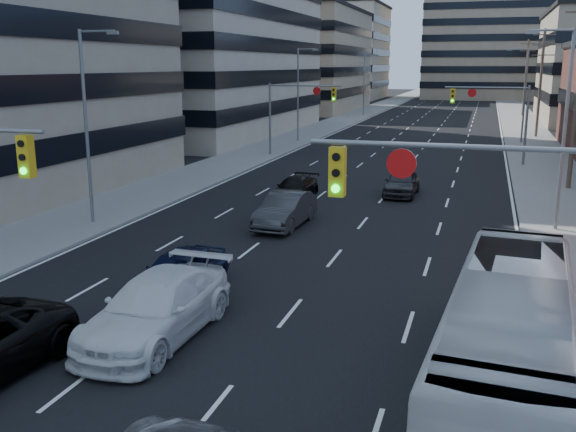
% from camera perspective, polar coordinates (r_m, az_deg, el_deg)
% --- Properties ---
extents(road_surface, '(18.00, 300.00, 0.02)m').
position_cam_1_polar(road_surface, '(136.08, 14.27, 9.77)').
color(road_surface, black).
rests_on(road_surface, ground).
extents(sidewalk_left, '(5.00, 300.00, 0.15)m').
position_cam_1_polar(sidewalk_left, '(137.17, 9.41, 10.05)').
color(sidewalk_left, slate).
rests_on(sidewalk_left, ground).
extents(sidewalk_right, '(5.00, 300.00, 0.15)m').
position_cam_1_polar(sidewalk_right, '(135.96, 19.18, 9.47)').
color(sidewalk_right, slate).
rests_on(sidewalk_right, ground).
extents(office_left_mid, '(26.00, 34.00, 28.00)m').
position_cam_1_polar(office_left_mid, '(74.33, -10.88, 18.13)').
color(office_left_mid, '#ADA089').
rests_on(office_left_mid, ground).
extents(office_left_far, '(20.00, 30.00, 16.00)m').
position_cam_1_polar(office_left_far, '(110.19, 0.70, 13.59)').
color(office_left_far, gray).
rests_on(office_left_far, ground).
extents(bg_block_left, '(24.00, 24.00, 20.00)m').
position_cam_1_polar(bg_block_left, '(149.90, 3.65, 14.25)').
color(bg_block_left, '#ADA089').
rests_on(bg_block_left, ground).
extents(signal_near_right, '(6.59, 0.33, 6.00)m').
position_cam_1_polar(signal_near_right, '(14.04, 17.82, -0.21)').
color(signal_near_right, slate).
rests_on(signal_near_right, ground).
extents(signal_far_left, '(6.09, 0.33, 6.00)m').
position_cam_1_polar(signal_far_left, '(52.91, 0.79, 9.89)').
color(signal_far_left, slate).
rests_on(signal_far_left, ground).
extents(signal_far_right, '(6.09, 0.33, 6.00)m').
position_cam_1_polar(signal_far_right, '(50.78, 17.89, 9.12)').
color(signal_far_right, slate).
rests_on(signal_far_right, ground).
extents(utility_pole_midblock, '(2.20, 0.28, 11.00)m').
position_cam_1_polar(utility_pole_midblock, '(71.88, 21.54, 11.07)').
color(utility_pole_midblock, '#4C3D2D').
rests_on(utility_pole_midblock, ground).
extents(utility_pole_distant, '(2.20, 0.28, 11.00)m').
position_cam_1_polar(utility_pole_distant, '(101.83, 20.37, 11.56)').
color(utility_pole_distant, '#4C3D2D').
rests_on(utility_pole_distant, ground).
extents(streetlight_left_near, '(2.03, 0.22, 9.00)m').
position_cam_1_polar(streetlight_left_near, '(31.18, -17.30, 8.30)').
color(streetlight_left_near, slate).
rests_on(streetlight_left_near, ground).
extents(streetlight_left_mid, '(2.03, 0.22, 9.00)m').
position_cam_1_polar(streetlight_left_mid, '(63.21, 1.03, 11.13)').
color(streetlight_left_mid, slate).
rests_on(streetlight_left_mid, ground).
extents(streetlight_left_far, '(2.03, 0.22, 9.00)m').
position_cam_1_polar(streetlight_left_far, '(97.31, 6.88, 11.80)').
color(streetlight_left_far, slate).
rests_on(streetlight_left_far, ground).
extents(streetlight_right_near, '(2.03, 0.22, 9.00)m').
position_cam_1_polar(streetlight_right_near, '(30.94, 23.16, 7.80)').
color(streetlight_right_near, slate).
rests_on(streetlight_right_near, ground).
extents(streetlight_right_far, '(2.03, 0.22, 9.00)m').
position_cam_1_polar(streetlight_right_far, '(65.81, 20.20, 10.42)').
color(streetlight_right_far, slate).
rests_on(streetlight_right_far, ground).
extents(white_van, '(2.62, 6.06, 1.74)m').
position_cam_1_polar(white_van, '(18.36, -11.60, -8.00)').
color(white_van, silver).
rests_on(white_van, ground).
extents(transit_bus, '(3.35, 10.97, 3.01)m').
position_cam_1_polar(transit_bus, '(15.15, 19.05, -10.58)').
color(transit_bus, silver).
rests_on(transit_bus, ground).
extents(sedan_blue, '(2.12, 4.62, 1.54)m').
position_cam_1_polar(sedan_blue, '(21.55, -9.66, -4.97)').
color(sedan_blue, black).
rests_on(sedan_blue, ground).
extents(sedan_grey_center, '(1.89, 4.91, 1.59)m').
position_cam_1_polar(sedan_grey_center, '(30.14, -0.24, 0.55)').
color(sedan_grey_center, '#2F3032').
rests_on(sedan_grey_center, ground).
extents(sedan_black_far, '(2.11, 4.50, 1.27)m').
position_cam_1_polar(sedan_black_far, '(36.19, 0.58, 2.45)').
color(sedan_black_far, black).
rests_on(sedan_black_far, ground).
extents(sedan_grey_right, '(1.84, 4.43, 1.50)m').
position_cam_1_polar(sedan_grey_right, '(37.98, 10.09, 2.93)').
color(sedan_grey_right, '#2B2B2D').
rests_on(sedan_grey_right, ground).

